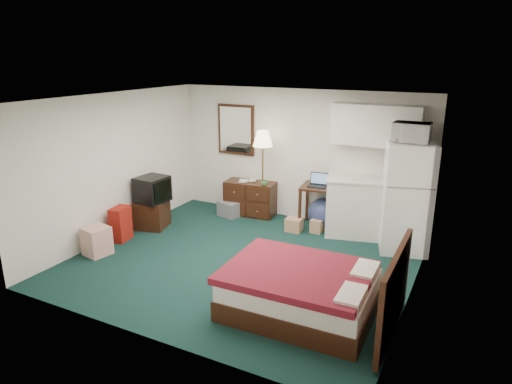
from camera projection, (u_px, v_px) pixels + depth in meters
The scene contains 25 objects.
floor at pixel (243, 261), 7.13m from camera, with size 5.00×4.50×0.01m, color #0A2D2C.
ceiling at pixel (241, 99), 6.40m from camera, with size 5.00×4.50×0.01m, color white.
walls at pixel (242, 184), 6.77m from camera, with size 5.01×4.51×2.50m.
mirror at pixel (236, 130), 9.13m from camera, with size 0.80×0.06×1.00m, color white, non-canonical shape.
upper_cabinets at pixel (376, 125), 7.70m from camera, with size 1.50×0.35×0.70m, color white, non-canonical shape.
headboard at pixel (395, 293), 5.10m from camera, with size 0.06×1.56×1.00m, color black, non-canonical shape.
dresser at pixel (250, 198), 9.11m from camera, with size 1.00×0.45×0.68m, color black, non-canonical shape.
floor_lamp at pixel (263, 176), 8.73m from camera, with size 0.38×0.38×1.74m, color #BD8D3F, non-canonical shape.
desk at pixel (319, 207), 8.42m from camera, with size 0.64×0.64×0.81m, color black, non-canonical shape.
exercise_ball at pixel (323, 213), 8.44m from camera, with size 0.56×0.56×0.56m, color navy.
kitchen_counter at pixel (354, 207), 8.08m from camera, with size 0.93×0.71×1.02m, color white, non-canonical shape.
fridge at pixel (407, 198), 7.32m from camera, with size 0.74×0.74×1.79m, color white, non-canonical shape.
bed at pixel (300, 291), 5.66m from camera, with size 1.77×1.38×0.57m, color maroon, non-canonical shape.
tv_stand at pixel (152, 214), 8.47m from camera, with size 0.51×0.56×0.51m, color black, non-canonical shape.
suitcase at pixel (121, 224), 7.86m from camera, with size 0.23×0.37×0.60m, color maroon, non-canonical shape.
retail_box at pixel (97, 241), 7.32m from camera, with size 0.37×0.37×0.46m, color silver, non-canonical shape.
file_bin at pixel (230, 209), 9.08m from camera, with size 0.42×0.32×0.30m, color slate, non-canonical shape.
cardboard_box_a at pixel (294, 225), 8.31m from camera, with size 0.29×0.24×0.24m, color #856144, non-canonical shape.
cardboard_box_b at pixel (317, 226), 8.27m from camera, with size 0.20×0.24×0.24m, color #856144, non-canonical shape.
laptop at pixel (317, 181), 8.22m from camera, with size 0.33×0.27×0.23m, color black, non-canonical shape.
crt_tv at pixel (152, 189), 8.31m from camera, with size 0.50×0.54×0.46m, color black, non-canonical shape.
microwave at pixel (412, 130), 7.02m from camera, with size 0.55×0.31×0.38m, color white.
book_a at pixel (239, 176), 9.04m from camera, with size 0.17×0.02×0.23m, color #856144.
book_b at pixel (249, 176), 9.08m from camera, with size 0.15×0.02×0.20m, color #856144.
mug at pixel (265, 182), 8.76m from camera, with size 0.13×0.10×0.13m, color #4B8946.
Camera 1 is at (3.15, -5.70, 3.12)m, focal length 32.00 mm.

